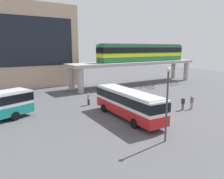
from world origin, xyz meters
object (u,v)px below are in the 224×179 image
Objects in this scene: train at (143,52)px; pedestrian_near_building at (192,103)px; bicycle_green at (108,90)px; bicycle_brown at (174,84)px; bus_main at (128,101)px; pedestrian_waiting_near_stop at (183,104)px; pedestrian_walking_across at (89,99)px; bicycle_black at (151,87)px; bicycle_red at (143,86)px.

pedestrian_near_building is at bearing -114.13° from train.
bicycle_green and bicycle_brown have the same top height.
bicycle_brown is (22.11, 12.05, -1.63)m from bus_main.
bicycle_brown is at bearing 43.72° from pedestrian_waiting_near_stop.
bus_main is at bearing 170.08° from pedestrian_waiting_near_stop.
bicycle_brown is 18.81m from pedestrian_near_building.
pedestrian_walking_across is (-19.25, -10.31, -6.14)m from train.
bicycle_red is (-0.41, 1.83, 0.00)m from bicycle_black.
pedestrian_near_building is (-5.35, -13.25, 0.50)m from bicycle_black.
pedestrian_near_building is at bearing -112.00° from bicycle_black.
train is 13.14× the size of bicycle_brown.
train is at bearing 61.72° from bicycle_black.
train is 22.69m from pedestrian_walking_across.
pedestrian_near_building reaches higher than bicycle_brown.
pedestrian_walking_across is 12.81m from pedestrian_waiting_near_stop.
bicycle_green is at bearing -162.89° from train.
train is at bearing 65.87° from pedestrian_near_building.
pedestrian_near_building is (1.33, -0.36, 0.05)m from pedestrian_waiting_near_stop.
bicycle_green is at bearing 95.58° from pedestrian_waiting_near_stop.
bicycle_black and bicycle_green have the same top height.
pedestrian_walking_across is (-15.37, -5.69, 0.47)m from bicycle_red.
bus_main reaches higher than pedestrian_near_building.
bicycle_black and bicycle_red have the same top height.
train is at bearing 62.29° from pedestrian_waiting_near_stop.
bicycle_red is 0.99× the size of pedestrian_near_building.
bicycle_red is at bearing 42.92° from bus_main.
bus_main is 7.78m from pedestrian_walking_across.
pedestrian_waiting_near_stop is 0.95× the size of pedestrian_near_building.
bicycle_black is at bearing 68.00° from pedestrian_near_building.
bicycle_green is at bearing 160.84° from bicycle_black.
bicycle_black is 1.00× the size of bicycle_red.
pedestrian_waiting_near_stop reaches higher than bicycle_brown.
bicycle_green is (-11.70, -3.60, -6.61)m from train.
bicycle_black is at bearing -19.16° from bicycle_green.
bicycle_green is 1.02× the size of pedestrian_walking_across.
bus_main reaches higher than bicycle_red.
bicycle_green is 7.88m from bicycle_red.
bus_main reaches higher than pedestrian_waiting_near_stop.
train is 12.47× the size of pedestrian_near_building.
bicycle_black is 7.41m from bicycle_brown.
pedestrian_walking_across reaches higher than bicycle_black.
bicycle_black is 1.00× the size of bicycle_green.
bicycle_black is at bearing -77.49° from bicycle_red.
bicycle_green is 1.00× the size of bicycle_red.
pedestrian_waiting_near_stop reaches higher than bicycle_red.
pedestrian_near_building is (-4.95, -15.08, 0.50)m from bicycle_red.
bicycle_black is at bearing -118.28° from train.
bicycle_green is at bearing 65.61° from bus_main.
train is at bearing 50.01° from bicycle_red.
bicycle_red is at bearing 102.51° from bicycle_black.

